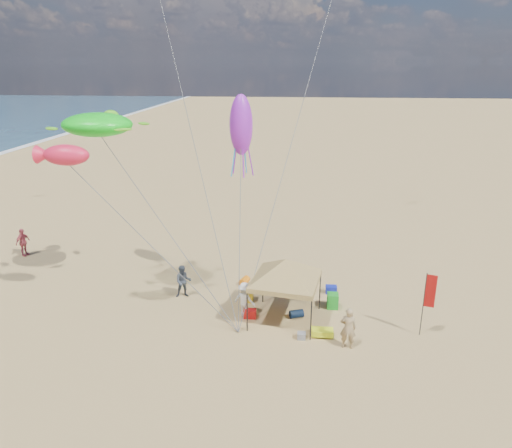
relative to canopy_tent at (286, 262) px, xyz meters
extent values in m
plane|color=tan|center=(-1.39, -1.81, -2.77)|extent=(280.00, 280.00, 0.00)
cylinder|color=black|center=(-1.10, 1.54, -1.88)|extent=(0.05, 0.05, 1.78)
cylinder|color=black|center=(1.54, 1.10, -1.88)|extent=(0.05, 0.05, 1.78)
cylinder|color=black|center=(-1.54, -1.10, -1.88)|extent=(0.05, 0.05, 1.78)
cylinder|color=black|center=(1.10, -1.54, -1.88)|extent=(0.05, 0.05, 1.78)
cube|color=#A28548|center=(0.00, 0.00, -0.88)|extent=(3.17, 3.17, 0.21)
pyramid|color=#A28548|center=(0.00, 0.00, 0.11)|extent=(5.33, 5.33, 0.89)
cylinder|color=black|center=(5.63, -0.72, -1.36)|extent=(0.04, 0.04, 2.82)
cube|color=#A90E0D|center=(5.83, -0.78, -0.71)|extent=(0.40, 0.14, 1.41)
cube|color=red|center=(-1.55, 0.03, -2.58)|extent=(0.54, 0.38, 0.38)
cube|color=#1421A2|center=(2.17, 2.75, -2.58)|extent=(0.54, 0.38, 0.38)
cylinder|color=black|center=(0.51, 0.22, -2.59)|extent=(0.69, 0.54, 0.36)
cylinder|color=orange|center=(-2.20, 3.35, -2.59)|extent=(0.54, 0.69, 0.36)
cube|color=#1B9924|center=(2.15, 1.28, -2.42)|extent=(0.50, 0.50, 0.70)
cube|color=gold|center=(-1.82, 1.56, -2.42)|extent=(0.50, 0.50, 0.70)
cube|color=slate|center=(0.74, -1.49, -2.63)|extent=(0.34, 0.30, 0.28)
cube|color=#D2E519|center=(1.59, -1.22, -2.57)|extent=(0.90, 0.50, 0.24)
imported|color=tan|center=(2.54, -1.93, -1.90)|extent=(0.66, 0.46, 1.75)
imported|color=#313944|center=(-4.94, 1.71, -1.97)|extent=(0.91, 0.79, 1.61)
imported|color=white|center=(-1.80, 0.21, -1.98)|extent=(1.16, 0.91, 1.59)
imported|color=#B74652|center=(-15.46, 5.90, -1.95)|extent=(0.66, 1.04, 1.66)
ellipsoid|color=#0EEB1B|center=(-8.27, 1.43, 5.43)|extent=(3.37, 2.86, 1.02)
ellipsoid|color=#EB2044|center=(-8.75, -0.67, 4.50)|extent=(2.03, 1.27, 0.84)
ellipsoid|color=#A524D5|center=(-2.17, 2.53, 5.35)|extent=(1.31, 1.31, 2.67)
camera|label=1|loc=(0.51, -18.61, 8.01)|focal=33.53mm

